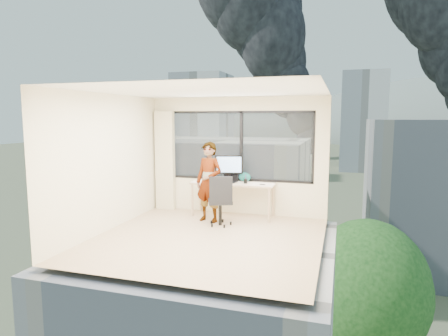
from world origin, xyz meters
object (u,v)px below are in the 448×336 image
at_px(game_console, 219,179).
at_px(laptop, 229,177).
at_px(desk, 233,199).
at_px(handbag, 245,177).
at_px(person, 209,182).
at_px(chair, 220,200).
at_px(monitor, 229,168).

distance_m(game_console, laptop, 0.35).
bearing_deg(desk, handbag, 40.34).
height_order(person, handbag, person).
height_order(desk, person, person).
height_order(chair, game_console, chair).
bearing_deg(laptop, person, -106.15).
relative_size(person, game_console, 5.71).
bearing_deg(person, desk, 73.33).
relative_size(monitor, handbag, 2.27).
distance_m(chair, game_console, 1.07).
distance_m(person, handbag, 0.94).
distance_m(person, game_console, 0.76).
xyz_separation_m(chair, handbag, (0.26, 0.96, 0.33)).
bearing_deg(person, handbag, 68.28).
distance_m(person, laptop, 0.64).
distance_m(person, monitor, 0.69).
height_order(desk, handbag, handbag).
distance_m(desk, laptop, 0.50).
xyz_separation_m(person, game_console, (-0.03, 0.76, -0.05)).
bearing_deg(monitor, laptop, -98.15).
relative_size(laptop, handbag, 1.39).
height_order(person, monitor, person).
height_order(monitor, laptop, monitor).
bearing_deg(chair, handbag, 53.01).
distance_m(desk, game_console, 0.60).
height_order(chair, person, person).
bearing_deg(laptop, monitor, 104.08).
height_order(monitor, handbag, monitor).
bearing_deg(chair, game_console, 87.88).
height_order(person, game_console, person).
height_order(desk, game_console, game_console).
bearing_deg(laptop, chair, -78.20).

